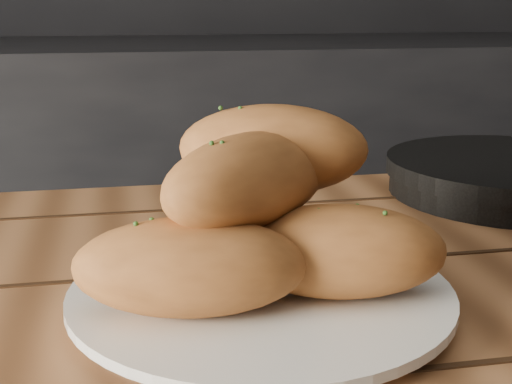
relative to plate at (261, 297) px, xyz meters
name	(u,v)px	position (x,y,z in m)	size (l,w,h in m)	color
counter	(75,251)	(-0.21, 1.03, -0.31)	(2.80, 0.60, 0.90)	black
plate	(261,297)	(0.00, 0.00, 0.00)	(0.30, 0.30, 0.02)	white
bread_rolls	(258,214)	(0.00, 0.00, 0.07)	(0.29, 0.23, 0.14)	#AA642F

